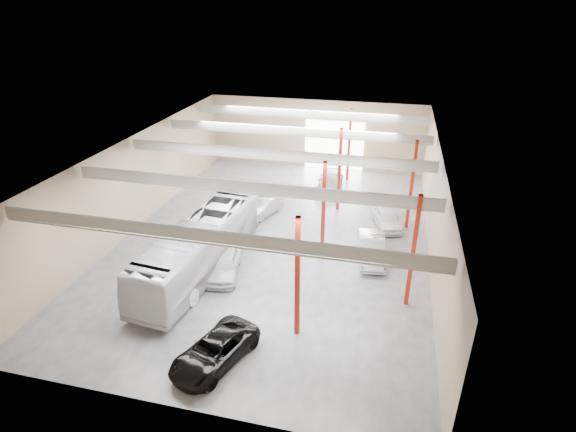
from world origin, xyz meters
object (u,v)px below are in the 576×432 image
at_px(black_sedan, 215,351).
at_px(car_row_a, 224,264).
at_px(car_row_b, 264,207).
at_px(car_row_c, 330,181).
at_px(car_right_near, 372,249).
at_px(car_right_far, 387,218).
at_px(coach_bus, 199,248).

bearing_deg(black_sedan, car_row_a, 126.89).
relative_size(car_row_a, car_row_b, 1.09).
xyz_separation_m(car_row_c, car_right_near, (4.64, -11.66, 0.01)).
height_order(car_row_c, car_right_far, car_row_c).
bearing_deg(black_sedan, coach_bus, 137.73).
relative_size(coach_bus, car_row_c, 2.35).
xyz_separation_m(coach_bus, car_row_b, (1.62, 9.17, -1.07)).
xyz_separation_m(black_sedan, car_row_a, (-2.33, 7.48, 0.08)).
relative_size(car_row_b, car_row_c, 0.78).
xyz_separation_m(car_row_a, car_row_c, (4.50, 15.76, 0.00)).
bearing_deg(black_sedan, car_row_c, 104.26).
height_order(coach_bus, black_sedan, coach_bus).
height_order(coach_bus, car_right_near, coach_bus).
relative_size(car_row_a, car_row_c, 0.85).
distance_m(coach_bus, car_row_a, 1.90).
bearing_deg(car_row_c, car_row_b, -126.16).
bearing_deg(car_right_far, car_row_c, 113.54).
relative_size(car_row_a, car_right_far, 1.05).
distance_m(black_sedan, car_right_near, 13.44).
height_order(black_sedan, car_row_a, car_row_a).
xyz_separation_m(black_sedan, car_right_far, (7.60, 16.78, 0.04)).
bearing_deg(car_row_b, car_row_a, -70.87).
bearing_deg(car_right_near, black_sedan, -127.72).
height_order(black_sedan, car_right_far, car_right_far).
bearing_deg(car_right_far, coach_bus, -157.37).
relative_size(car_row_b, car_right_far, 0.97).
distance_m(car_row_b, car_row_c, 8.06).
bearing_deg(car_row_c, car_right_far, -52.18).
distance_m(car_row_c, car_right_far, 8.44).
xyz_separation_m(black_sedan, car_row_b, (-2.33, 16.56, -0.01)).
relative_size(black_sedan, car_row_b, 1.20).
distance_m(black_sedan, car_row_c, 23.35).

